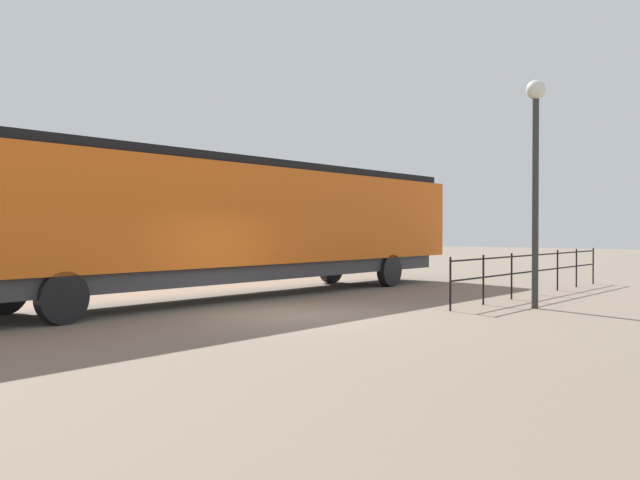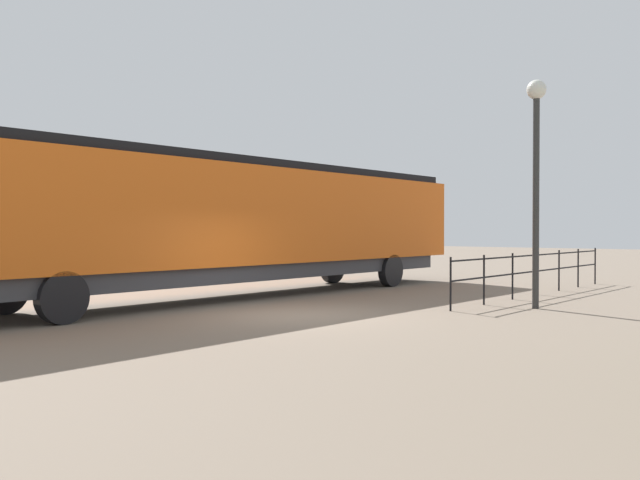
{
  "view_description": "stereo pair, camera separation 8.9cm",
  "coord_description": "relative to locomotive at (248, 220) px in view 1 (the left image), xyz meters",
  "views": [
    {
      "loc": [
        10.33,
        -11.55,
        1.95
      ],
      "look_at": [
        0.29,
        0.68,
        1.71
      ],
      "focal_mm": 38.21,
      "sensor_mm": 36.0,
      "label": 1
    },
    {
      "loc": [
        10.4,
        -11.5,
        1.95
      ],
      "look_at": [
        0.29,
        0.68,
        1.71
      ],
      "focal_mm": 38.21,
      "sensor_mm": 36.0,
      "label": 2
    }
  ],
  "objects": [
    {
      "name": "platform_fence",
      "position": [
        6.32,
        5.81,
        -1.39
      ],
      "size": [
        0.05,
        10.61,
        1.3
      ],
      "color": "black",
      "rests_on": "ground_plane"
    },
    {
      "name": "locomotive",
      "position": [
        0.0,
        0.0,
        0.0
      ],
      "size": [
        2.86,
        18.92,
        3.93
      ],
      "color": "orange",
      "rests_on": "ground_plane"
    },
    {
      "name": "lamp_post",
      "position": [
        7.67,
        2.37,
        1.65
      ],
      "size": [
        0.48,
        0.48,
        5.64
      ],
      "color": "#2D2D2D",
      "rests_on": "ground_plane"
    },
    {
      "name": "ground_plane",
      "position": [
        3.89,
        -2.45,
        -2.22
      ],
      "size": [
        120.0,
        120.0,
        0.0
      ],
      "primitive_type": "plane",
      "color": "#756656"
    }
  ]
}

